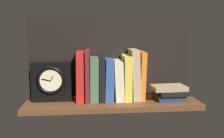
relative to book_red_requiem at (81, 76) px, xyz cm
name	(u,v)px	position (x,y,z in cm)	size (l,w,h in cm)	color
ground_plane	(112,103)	(15.14, -2.66, -13.03)	(82.91, 23.75, 2.50)	brown
back_panel	(110,56)	(15.14, 8.62, 8.76)	(82.91, 1.20, 41.08)	black
book_red_requiem	(81,76)	(0.00, 0.00, 0.00)	(3.80, 13.57, 23.57)	red
book_maroon_dawkins	(87,75)	(3.21, 0.00, 0.38)	(2.02, 16.04, 24.33)	maroon
book_green_romantic	(94,79)	(6.49, 0.00, -1.45)	(3.94, 13.80, 20.67)	#476B44
book_black_skeptic	(102,78)	(10.10, 0.00, -1.25)	(2.66, 14.63, 21.06)	black
book_blue_modern	(109,79)	(13.75, 0.00, -1.88)	(4.04, 13.59, 19.81)	#2D4C8E
book_cream_twain	(118,80)	(18.13, 0.00, -2.23)	(4.12, 14.58, 19.10)	beige
book_yellow_seinlanguage	(126,77)	(22.28, 0.00, -0.99)	(3.58, 15.09, 21.59)	gold
book_tan_shortstories	(134,74)	(26.22, 0.00, 0.43)	(3.69, 13.70, 24.43)	tan
book_orange_pandolfini	(141,75)	(29.60, 0.00, -0.11)	(2.47, 12.87, 23.34)	orange
framed_clock	(52,81)	(-13.73, -0.76, -2.26)	(18.66, 6.80, 19.36)	black
book_stack_side	(170,92)	(43.13, -3.74, -8.17)	(17.32, 13.56, 7.06)	#232D4C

